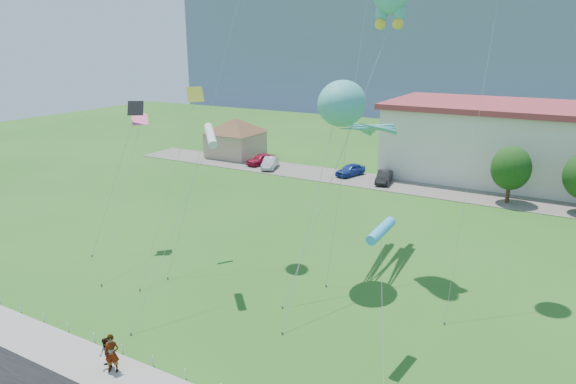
% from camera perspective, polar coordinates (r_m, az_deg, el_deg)
% --- Properties ---
extents(ground, '(160.00, 160.00, 0.00)m').
position_cam_1_polar(ground, '(26.53, -11.10, -17.59)').
color(ground, '#245818').
rests_on(ground, ground).
extents(parking_strip, '(70.00, 6.00, 0.06)m').
position_cam_1_polar(parking_strip, '(55.39, 13.01, 0.67)').
color(parking_strip, '#59544C').
rests_on(parking_strip, ground).
extents(hill_ridge, '(160.00, 50.00, 25.00)m').
position_cam_1_polar(hill_ridge, '(137.11, 24.24, 14.17)').
color(hill_ridge, slate).
rests_on(hill_ridge, ground).
extents(pavilion, '(9.20, 9.20, 5.00)m').
position_cam_1_polar(pavilion, '(67.80, -5.88, 6.46)').
color(pavilion, tan).
rests_on(pavilion, ground).
extents(rope_fence, '(26.05, 0.05, 0.50)m').
position_cam_1_polar(rope_fence, '(25.62, -13.12, -18.43)').
color(rope_fence, white).
rests_on(rope_fence, ground).
extents(tree_near, '(3.60, 3.60, 5.47)m').
position_cam_1_polar(tree_near, '(51.78, 23.54, 2.45)').
color(tree_near, '#3F2B19').
rests_on(tree_near, ground).
extents(pedestrian_left, '(0.81, 0.72, 1.86)m').
position_cam_1_polar(pedestrian_left, '(25.80, -18.98, -16.60)').
color(pedestrian_left, gray).
rests_on(pedestrian_left, sidewalk).
extents(pedestrian_right, '(0.90, 0.81, 1.52)m').
position_cam_1_polar(pedestrian_right, '(26.17, -19.52, -16.58)').
color(pedestrian_right, gray).
rests_on(pedestrian_right, sidewalk).
extents(parked_car_red, '(2.74, 4.31, 1.37)m').
position_cam_1_polar(parked_car_red, '(63.13, -2.99, 3.67)').
color(parked_car_red, maroon).
rests_on(parked_car_red, parking_strip).
extents(parked_car_silver, '(2.67, 4.28, 1.33)m').
position_cam_1_polar(parked_car_silver, '(61.23, -2.01, 3.26)').
color(parked_car_silver, '#A8A9AF').
rests_on(parked_car_silver, parking_strip).
extents(parked_car_blue, '(2.70, 4.20, 1.33)m').
position_cam_1_polar(parked_car_blue, '(58.27, 6.94, 2.46)').
color(parked_car_blue, navy).
rests_on(parked_car_blue, parking_strip).
extents(parked_car_black, '(2.07, 4.11, 1.29)m').
position_cam_1_polar(parked_car_black, '(55.79, 10.63, 1.64)').
color(parked_car_black, black).
rests_on(parked_car_black, parking_strip).
extents(octopus_kite, '(2.75, 15.15, 12.52)m').
position_cam_1_polar(octopus_kite, '(32.41, 7.00, 8.58)').
color(octopus_kite, teal).
rests_on(octopus_kite, ground).
extents(small_kite_black, '(2.06, 4.68, 10.58)m').
position_cam_1_polar(small_kite_black, '(38.12, -17.06, 7.23)').
color(small_kite_black, black).
rests_on(small_kite_black, ground).
extents(small_kite_pink, '(3.53, 7.80, 9.76)m').
position_cam_1_polar(small_kite_pink, '(37.87, -16.52, 6.01)').
color(small_kite_pink, '#FE3887').
rests_on(small_kite_pink, ground).
extents(small_kite_white, '(0.66, 8.04, 9.91)m').
position_cam_1_polar(small_kite_white, '(30.04, -8.67, 6.06)').
color(small_kite_white, silver).
rests_on(small_kite_white, ground).
extents(small_kite_yellow, '(1.67, 8.02, 11.65)m').
position_cam_1_polar(small_kite_yellow, '(35.40, -10.92, 8.33)').
color(small_kite_yellow, gold).
rests_on(small_kite_yellow, ground).
extents(small_kite_cyan, '(2.58, 6.16, 6.74)m').
position_cam_1_polar(small_kite_cyan, '(24.08, 10.30, -4.40)').
color(small_kite_cyan, '#31ACDE').
rests_on(small_kite_cyan, ground).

